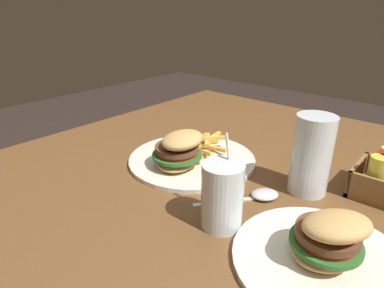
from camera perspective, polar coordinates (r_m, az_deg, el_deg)
dining_table at (r=0.68m, az=13.00°, el=-18.74°), size 1.40×1.41×0.77m
meal_plate_near at (r=0.78m, az=-0.93°, el=-1.87°), size 0.32×0.32×0.10m
beer_glass at (r=0.69m, az=20.44°, el=-2.06°), size 0.08×0.08×0.17m
juice_glass at (r=0.56m, az=5.39°, el=-9.46°), size 0.07×0.07×0.17m
spoon at (r=0.67m, az=12.21°, el=-8.86°), size 0.16×0.13×0.02m
meal_plate_far at (r=0.54m, az=22.63°, el=-16.93°), size 0.27×0.27×0.10m
condiment_caddy at (r=0.76m, az=30.49°, el=-5.17°), size 0.12×0.09×0.09m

